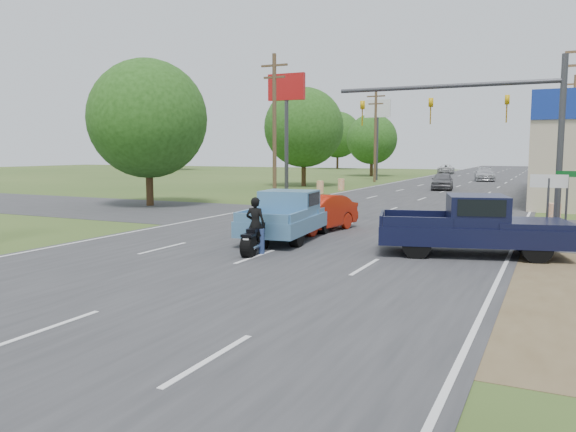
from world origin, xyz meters
The scene contains 28 objects.
ground centered at (0.00, 0.00, 0.00)m, with size 200.00×200.00×0.00m, color #344B1E.
main_road centered at (0.00, 40.00, 0.01)m, with size 15.00×180.00×0.02m, color #2D2D30.
cross_road centered at (0.00, 18.00, 0.01)m, with size 120.00×10.00×0.02m, color #2D2D30.
utility_pole_3 centered at (9.50, 49.00, 5.32)m, with size 2.00×0.28×10.00m.
utility_pole_5 centered at (-9.50, 28.00, 5.32)m, with size 2.00×0.28×10.00m.
utility_pole_6 centered at (-9.50, 52.00, 5.32)m, with size 2.00×0.28×10.00m.
tree_0 centered at (-14.00, 20.00, 5.26)m, with size 7.14×7.14×8.84m.
tree_1 centered at (-13.50, 42.00, 5.57)m, with size 7.56×7.56×9.36m.
tree_2 centered at (-14.20, 66.00, 4.95)m, with size 6.72×6.72×8.32m.
tree_4 centered at (-55.00, 75.00, 6.82)m, with size 9.24×9.24×11.44m.
tree_6 centered at (-30.00, 95.00, 6.51)m, with size 8.82×8.82×10.92m.
barrel_0 centered at (8.00, 12.00, 0.50)m, with size 0.56×0.56×1.00m, color orange.
barrel_1 centered at (8.40, 20.50, 0.50)m, with size 0.56×0.56×1.00m, color orange.
barrel_2 centered at (-8.50, 34.00, 0.50)m, with size 0.56×0.56×1.00m, color orange.
barrel_3 centered at (-8.20, 38.00, 0.50)m, with size 0.56×0.56×1.00m, color orange.
pole_sign_left_near centered at (-10.50, 32.00, 7.17)m, with size 3.00×0.35×9.20m.
pole_sign_left_far centered at (-10.50, 56.00, 7.17)m, with size 3.00×0.35×9.20m.
lane_sign centered at (8.20, 14.00, 1.90)m, with size 1.20×0.08×2.52m.
street_name_sign centered at (8.80, 15.50, 1.61)m, with size 0.80×0.08×2.61m.
signal_mast centered at (5.82, 17.00, 4.80)m, with size 9.12×0.40×7.00m.
red_convertible centered at (-0.50, 14.00, 0.75)m, with size 1.59×4.57×1.51m, color #A41907.
motorcycle centered at (-0.25, 8.43, 0.50)m, with size 0.77×2.22×1.13m.
rider centered at (-0.26, 8.49, 0.88)m, with size 0.64×0.42×1.76m, color black.
blue_pickup centered at (-0.68, 11.94, 0.93)m, with size 2.70×5.74×1.84m.
navy_pickup centered at (6.22, 11.35, 0.98)m, with size 6.20×3.62×1.93m.
distant_car_grey centered at (-0.50, 42.34, 0.75)m, with size 1.77×4.40×1.50m, color #5C5B60.
distant_car_silver centered at (1.07, 59.51, 0.75)m, with size 2.10×5.17×1.50m, color #B4B4B9.
distant_car_white centered at (-6.50, 78.24, 0.69)m, with size 2.28×4.94×1.37m, color silver.
Camera 1 is at (8.44, -7.21, 3.31)m, focal length 35.00 mm.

